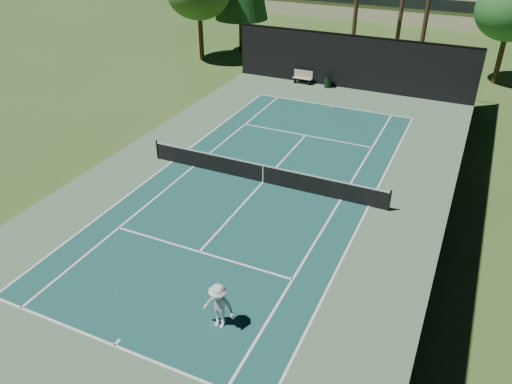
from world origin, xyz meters
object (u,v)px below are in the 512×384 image
(tennis_ball_c, at_px, (318,170))
(trash_bin, at_px, (328,81))
(player, at_px, (219,306))
(tennis_ball_a, at_px, (117,291))
(tennis_ball_b, at_px, (272,156))
(park_bench, at_px, (303,77))
(tennis_net, at_px, (263,173))
(tennis_ball_d, at_px, (185,134))

(tennis_ball_c, distance_m, trash_bin, 13.68)
(tennis_ball_c, bearing_deg, player, -87.37)
(tennis_ball_a, xyz_separation_m, tennis_ball_c, (3.72, 12.14, 0.00))
(tennis_ball_c, xyz_separation_m, trash_bin, (-3.67, 13.17, 0.45))
(tennis_ball_a, bearing_deg, player, 1.57)
(trash_bin, bearing_deg, player, -80.48)
(tennis_ball_b, distance_m, park_bench, 13.05)
(player, bearing_deg, trash_bin, 97.88)
(player, xyz_separation_m, tennis_ball_c, (-0.55, 12.02, -0.86))
(tennis_ball_c, bearing_deg, tennis_ball_a, -107.04)
(tennis_ball_a, relative_size, park_bench, 0.04)
(tennis_net, distance_m, tennis_ball_a, 9.91)
(tennis_ball_c, bearing_deg, tennis_net, -132.17)
(tennis_net, distance_m, tennis_ball_b, 3.04)
(player, relative_size, tennis_ball_c, 27.76)
(tennis_net, height_order, park_bench, tennis_net)
(tennis_net, xyz_separation_m, tennis_ball_a, (-1.57, -9.77, -0.53))
(tennis_net, relative_size, tennis_ball_a, 210.46)
(tennis_net, relative_size, trash_bin, 13.65)
(tennis_ball_a, xyz_separation_m, trash_bin, (0.05, 25.31, 0.45))
(tennis_ball_c, xyz_separation_m, tennis_ball_d, (-8.97, 1.10, 0.00))
(tennis_ball_d, bearing_deg, tennis_ball_c, -7.00)
(player, bearing_deg, park_bench, 102.33)
(player, bearing_deg, tennis_ball_b, 103.71)
(park_bench, bearing_deg, tennis_ball_d, -104.91)
(tennis_ball_d, xyz_separation_m, park_bench, (3.24, 12.15, 0.51))
(tennis_ball_a, relative_size, trash_bin, 0.06)
(tennis_net, xyz_separation_m, player, (2.70, -9.65, 0.33))
(tennis_ball_b, bearing_deg, tennis_ball_c, -10.42)
(tennis_ball_a, height_order, trash_bin, trash_bin)
(player, distance_m, park_bench, 26.05)
(tennis_ball_a, distance_m, trash_bin, 25.31)
(tennis_net, xyz_separation_m, park_bench, (-3.59, 15.63, -0.01))
(player, height_order, tennis_ball_a, player)
(tennis_ball_a, relative_size, tennis_ball_c, 0.96)
(tennis_ball_c, height_order, park_bench, park_bench)
(player, relative_size, park_bench, 1.19)
(tennis_net, relative_size, tennis_ball_d, 182.11)
(tennis_net, height_order, trash_bin, tennis_net)
(tennis_ball_b, xyz_separation_m, tennis_ball_c, (2.89, -0.53, 0.00))
(tennis_ball_a, bearing_deg, park_bench, 94.54)
(tennis_ball_b, relative_size, trash_bin, 0.07)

